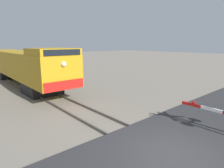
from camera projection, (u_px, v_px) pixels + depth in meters
name	position (u px, v px, depth m)	size (l,w,h in m)	color
ground_plane	(171.00, 158.00, 7.09)	(160.00, 160.00, 0.00)	gray
rail_track_left	(160.00, 164.00, 6.62)	(0.08, 80.00, 0.15)	#59544C
rail_track_right	(181.00, 149.00, 7.54)	(0.08, 80.00, 0.15)	#59544C
road_surface	(171.00, 156.00, 7.08)	(36.00, 5.56, 0.15)	#2D2D30
locomotive	(22.00, 64.00, 19.45)	(3.03, 18.92, 3.83)	black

